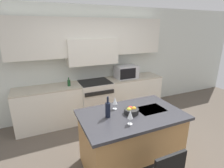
{
  "coord_description": "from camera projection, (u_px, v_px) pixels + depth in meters",
  "views": [
    {
      "loc": [
        -1.27,
        -2.1,
        2.19
      ],
      "look_at": [
        -0.01,
        0.72,
        1.19
      ],
      "focal_mm": 28.0,
      "sensor_mm": 36.0,
      "label": 1
    }
  ],
  "objects": [
    {
      "name": "back_counter",
      "position": [
        95.0,
        99.0,
        4.41
      ],
      "size": [
        3.65,
        0.62,
        0.93
      ],
      "color": "silver",
      "rests_on": "ground_plane"
    },
    {
      "name": "fruit_bowl",
      "position": [
        131.0,
        111.0,
        2.66
      ],
      "size": [
        0.22,
        0.22,
        0.11
      ],
      "color": "black",
      "rests_on": "kitchen_island"
    },
    {
      "name": "wine_glass_near",
      "position": [
        130.0,
        115.0,
        2.34
      ],
      "size": [
        0.07,
        0.07,
        0.21
      ],
      "color": "white",
      "rests_on": "kitchen_island"
    },
    {
      "name": "oil_bottle_on_counter",
      "position": [
        69.0,
        83.0,
        3.94
      ],
      "size": [
        0.07,
        0.07,
        0.2
      ],
      "color": "#194723",
      "rests_on": "back_counter"
    },
    {
      "name": "ground_plane",
      "position": [
        130.0,
        161.0,
        3.0
      ],
      "size": [
        10.0,
        10.0,
        0.0
      ],
      "primitive_type": "plane",
      "color": "brown"
    },
    {
      "name": "kitchen_island",
      "position": [
        131.0,
        139.0,
        2.82
      ],
      "size": [
        1.58,
        0.98,
        0.94
      ],
      "color": "#B7844C",
      "rests_on": "ground_plane"
    },
    {
      "name": "microwave",
      "position": [
        126.0,
        72.0,
        4.55
      ],
      "size": [
        0.56,
        0.39,
        0.32
      ],
      "color": "#B7B7BC",
      "rests_on": "back_counter"
    },
    {
      "name": "wine_bottle",
      "position": [
        108.0,
        109.0,
        2.53
      ],
      "size": [
        0.08,
        0.08,
        0.32
      ],
      "color": "black",
      "rests_on": "kitchen_island"
    },
    {
      "name": "wine_glass_far",
      "position": [
        115.0,
        101.0,
        2.78
      ],
      "size": [
        0.07,
        0.07,
        0.21
      ],
      "color": "white",
      "rests_on": "kitchen_island"
    },
    {
      "name": "range_stove",
      "position": [
        95.0,
        99.0,
        4.39
      ],
      "size": [
        0.76,
        0.7,
        0.94
      ],
      "color": "beige",
      "rests_on": "ground_plane"
    },
    {
      "name": "back_cabinetry",
      "position": [
        90.0,
        53.0,
        4.27
      ],
      "size": [
        10.0,
        0.46,
        2.7
      ],
      "color": "silver",
      "rests_on": "ground_plane"
    }
  ]
}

